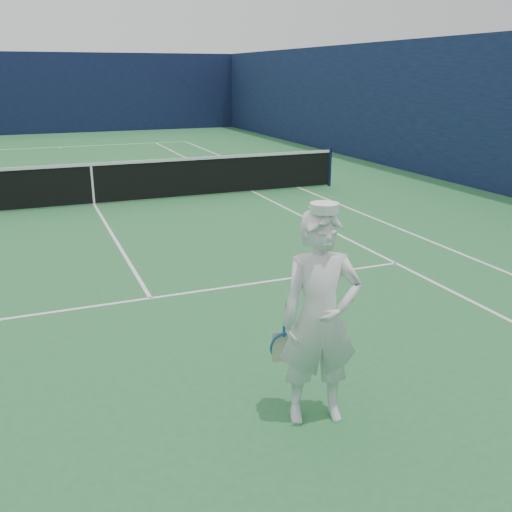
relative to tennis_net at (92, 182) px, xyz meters
The scene contains 5 objects.
ground 0.55m from the tennis_net, ahead, with size 80.00×80.00×0.00m, color #286B38.
court_markings 0.55m from the tennis_net, ahead, with size 11.03×23.83×0.01m.
windscreen_fence 1.45m from the tennis_net, ahead, with size 20.12×36.12×4.00m.
tennis_net is the anchor object (origin of this frame).
tennis_player 9.88m from the tennis_net, 85.22° to the right, with size 0.80×0.65×2.02m.
Camera 1 is at (-1.41, -13.86, 3.04)m, focal length 40.00 mm.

